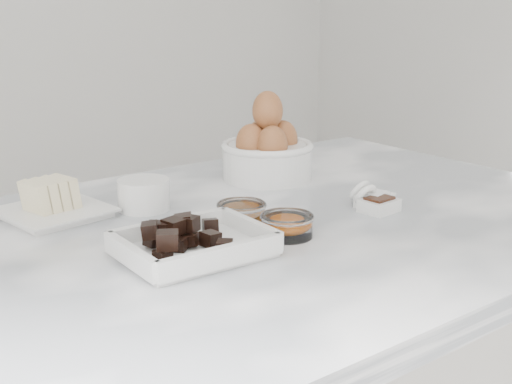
% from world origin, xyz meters
% --- Properties ---
extents(marble_slab, '(1.20, 0.80, 0.04)m').
position_xyz_m(marble_slab, '(0.00, 0.00, 0.92)').
color(marble_slab, white).
rests_on(marble_slab, cabinet).
extents(chocolate_dish, '(0.21, 0.16, 0.05)m').
position_xyz_m(chocolate_dish, '(-0.16, -0.06, 0.96)').
color(chocolate_dish, white).
rests_on(chocolate_dish, marble_slab).
extents(butter_plate, '(0.17, 0.17, 0.06)m').
position_xyz_m(butter_plate, '(-0.24, 0.23, 0.96)').
color(butter_plate, white).
rests_on(butter_plate, marble_slab).
extents(sugar_ramekin, '(0.09, 0.09, 0.05)m').
position_xyz_m(sugar_ramekin, '(-0.10, 0.17, 0.97)').
color(sugar_ramekin, white).
rests_on(sugar_ramekin, marble_slab).
extents(egg_bowl, '(0.18, 0.18, 0.17)m').
position_xyz_m(egg_bowl, '(0.18, 0.20, 1.00)').
color(egg_bowl, white).
rests_on(egg_bowl, marble_slab).
extents(honey_bowl, '(0.08, 0.08, 0.03)m').
position_xyz_m(honey_bowl, '(-0.02, 0.01, 0.96)').
color(honey_bowl, white).
rests_on(honey_bowl, marble_slab).
extents(zest_bowl, '(0.08, 0.08, 0.03)m').
position_xyz_m(zest_bowl, '(-0.01, -0.08, 0.96)').
color(zest_bowl, white).
rests_on(zest_bowl, marble_slab).
extents(vanilla_spoon, '(0.06, 0.07, 0.04)m').
position_xyz_m(vanilla_spoon, '(0.19, -0.07, 0.95)').
color(vanilla_spoon, white).
rests_on(vanilla_spoon, marble_slab).
extents(salt_spoon, '(0.07, 0.08, 0.04)m').
position_xyz_m(salt_spoon, '(0.21, -0.04, 0.95)').
color(salt_spoon, white).
rests_on(salt_spoon, marble_slab).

